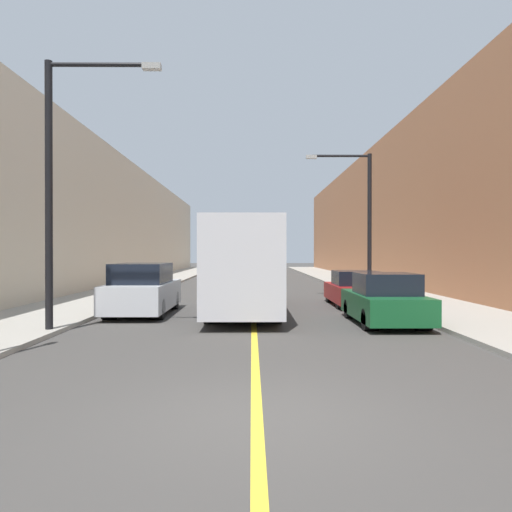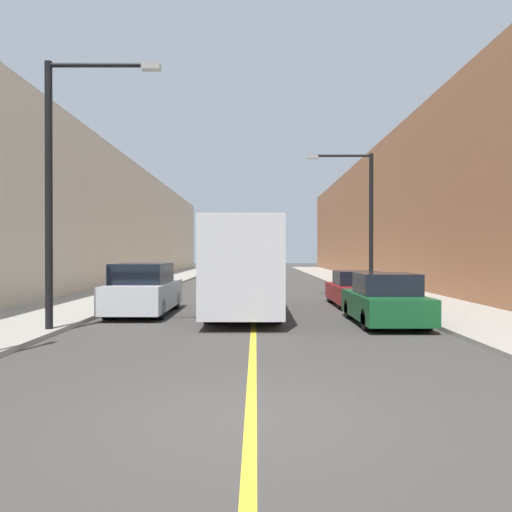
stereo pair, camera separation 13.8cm
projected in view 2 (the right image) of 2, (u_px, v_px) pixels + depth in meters
ground_plane at (250, 418)px, 6.57m from camera, size 200.00×200.00×0.00m
sidewalk_left at (158, 282)px, 36.57m from camera, size 3.79×72.00×0.12m
sidewalk_right at (352, 282)px, 36.57m from camera, size 3.79×72.00×0.12m
building_row_left at (105, 221)px, 36.54m from camera, size 4.00×72.00×8.97m
building_row_right at (405, 213)px, 36.54m from camera, size 4.00×72.00×10.20m
road_center_line at (255, 282)px, 36.57m from camera, size 0.16×72.00×0.01m
bus at (245, 264)px, 18.68m from camera, size 2.41×10.57×3.26m
parked_suv_left at (143, 290)px, 17.67m from camera, size 1.97×4.92×1.81m
car_right_near at (385, 301)px, 15.15m from camera, size 1.89×4.29×1.56m
car_right_mid at (355, 290)px, 20.44m from camera, size 1.88×4.25×1.44m
street_lamp_left at (60, 173)px, 13.40m from camera, size 3.11×0.24×7.20m
street_lamp_right at (364, 213)px, 23.53m from camera, size 3.11×0.24×6.74m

